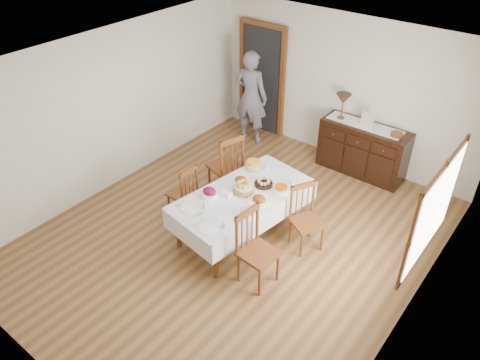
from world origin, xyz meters
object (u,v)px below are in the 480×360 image
Objects in this scene: chair_right_far at (306,217)px; chair_left_near at (184,191)px; chair_right_near at (255,248)px; dining_table at (243,199)px; sideboard at (363,150)px; table_lamp at (343,100)px; chair_left_far at (227,165)px; person at (251,94)px.

chair_left_near is at bearing 136.67° from chair_right_far.
dining_table is at bearing 52.72° from chair_right_near.
chair_left_near is 0.60× the size of sideboard.
sideboard is at bearing 85.21° from dining_table.
dining_table is at bearing -103.32° from sideboard.
chair_right_near is 2.33× the size of table_lamp.
dining_table is at bearing 103.59° from chair_left_near.
chair_left_far is at bearing 55.15° from chair_right_near.
person is (-1.63, 2.34, 0.34)m from dining_table.
chair_right_far is at bearing -72.50° from table_lamp.
person reaches higher than sideboard.
chair_left_far reaches higher than dining_table.
dining_table is 2.87m from person.
chair_left_far is at bearing 106.17° from person.
table_lamp is at bearing -178.14° from sideboard.
chair_left_far is (0.14, 0.85, 0.11)m from chair_left_near.
person is 4.17× the size of table_lamp.
chair_right_far is (0.15, 0.97, -0.05)m from chair_right_near.
person reaches higher than dining_table.
table_lamp reaches higher than chair_right_near.
table_lamp is at bearing 170.87° from chair_left_far.
table_lamp is at bearing 159.14° from chair_left_near.
chair_left_near is 0.47× the size of person.
table_lamp is (0.14, 2.58, 0.64)m from dining_table.
sideboard is at bearing 160.83° from chair_left_far.
chair_right_near is 3.33m from table_lamp.
sideboard is at bearing 6.40° from chair_right_near.
chair_left_near is 1.69m from chair_right_near.
chair_left_near is 2.70m from person.
chair_left_far is at bearing 150.91° from dining_table.
chair_right_far is at bearing -84.26° from sideboard.
dining_table is 2.67m from sideboard.
sideboard is 0.94m from table_lamp.
chair_right_far is 0.65× the size of sideboard.
chair_left_near is 1.88m from chair_right_far.
chair_right_near is at bearing -88.61° from sideboard.
chair_left_far is 1.95m from person.
person is at bearing 43.04° from chair_right_near.
chair_left_far is 0.59× the size of person.
dining_table is 0.99m from chair_left_near.
dining_table is 2.66m from table_lamp.
sideboard is (1.42, 1.97, -0.11)m from chair_left_far.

